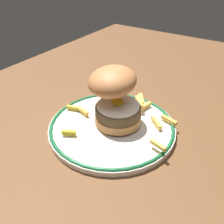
% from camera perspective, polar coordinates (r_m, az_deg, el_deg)
% --- Properties ---
extents(ground_plane, '(1.43, 0.93, 0.04)m').
position_cam_1_polar(ground_plane, '(0.58, 1.04, -3.53)').
color(ground_plane, brown).
extents(dinner_plate, '(0.27, 0.27, 0.02)m').
position_cam_1_polar(dinner_plate, '(0.54, -0.00, -3.32)').
color(dinner_plate, white).
rests_on(dinner_plate, ground_plane).
extents(burger, '(0.14, 0.14, 0.12)m').
position_cam_1_polar(burger, '(0.52, 0.62, 3.90)').
color(burger, '#BD783D').
rests_on(burger, dinner_plate).
extents(fries_pile, '(0.23, 0.26, 0.02)m').
position_cam_1_polar(fries_pile, '(0.56, 4.41, -0.06)').
color(fries_pile, '#EDAA44').
rests_on(fries_pile, dinner_plate).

